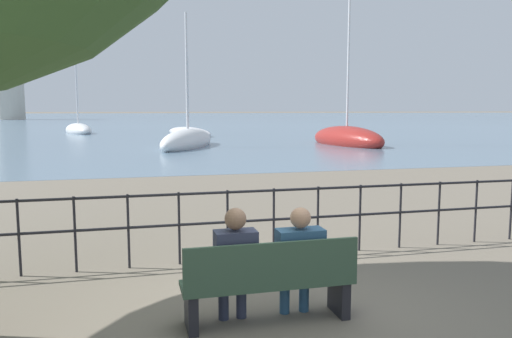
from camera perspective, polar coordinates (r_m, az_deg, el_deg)
ground_plane at (r=5.49m, az=1.35°, el=-16.96°), size 1000.00×1000.00×0.00m
harbor_water at (r=166.67m, az=-13.91°, el=5.85°), size 600.00×300.00×0.01m
park_bench at (r=5.28m, az=1.55°, el=-12.92°), size 1.81×0.45×0.90m
seated_person_left at (r=5.19m, az=-2.42°, el=-10.38°), size 0.43×0.35×1.23m
seated_person_right at (r=5.37m, az=4.94°, el=-9.96°), size 0.50×0.35×1.20m
promenade_railing at (r=7.32m, az=-3.28°, el=-5.21°), size 12.71×0.04×1.05m
sailboat_0 at (r=49.90m, az=-19.65°, el=4.25°), size 3.75×6.55×10.45m
sailboat_1 at (r=29.82m, az=-7.80°, el=3.14°), size 4.93×8.12×8.25m
sailboat_2 at (r=44.02m, az=-7.71°, el=4.16°), size 3.89×9.02×7.02m
sailboat_3 at (r=31.99m, az=10.32°, el=3.41°), size 3.09×7.68×11.74m
harbor_lighthouse at (r=124.08m, az=-26.50°, el=9.06°), size 6.40×6.40×18.50m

